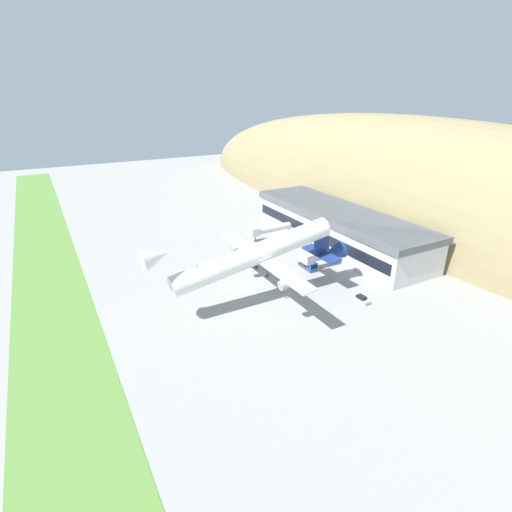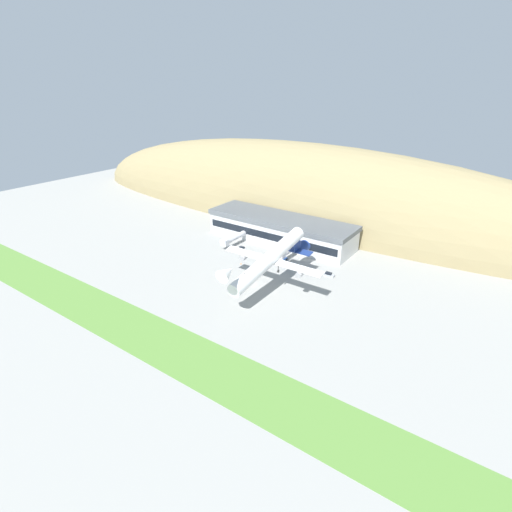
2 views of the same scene
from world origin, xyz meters
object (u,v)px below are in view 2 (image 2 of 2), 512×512
Objects in this scene: service_car_1 at (329,275)px; cargo_airplane at (270,259)px; jetway_1 at (286,252)px; terminal_building at (281,227)px; traffic_cone_0 at (241,264)px; service_car_0 at (242,249)px; fuel_truck at (279,259)px; jetway_0 at (233,239)px.

cargo_airplane is at bearing -119.77° from service_car_1.
jetway_1 is 0.25× the size of cargo_airplane.
terminal_building reaches higher than traffic_cone_0.
jetway_1 is 20.89m from traffic_cone_0.
service_car_0 is (-22.77, -2.44, -3.31)m from jetway_1.
service_car_1 is at bearing 60.23° from cargo_airplane.
cargo_airplane is 28.08m from fuel_truck.
service_car_1 is (45.34, -1.20, 0.01)m from service_car_0.
jetway_1 is at bearing 47.79° from traffic_cone_0.
fuel_truck is at bearing 114.39° from cargo_airplane.
service_car_1 is (51.88, -2.27, -3.30)m from jetway_0.
cargo_airplane reaches higher than service_car_1.
traffic_cone_0 is at bearing -132.21° from jetway_1.
cargo_airplane is at bearing -33.75° from jetway_0.
fuel_truck is at bearing -4.79° from jetway_0.
jetway_0 and jetway_1 have the same top height.
jetway_0 is at bearing 170.71° from service_car_0.
service_car_0 is at bearing 142.35° from cargo_airplane.
traffic_cone_0 is (-22.97, 11.85, -12.69)m from cargo_airplane.
cargo_airplane is at bearing -27.29° from traffic_cone_0.
terminal_building is at bearing 68.12° from service_car_0.
fuel_truck is (27.88, -2.34, -2.42)m from jetway_0.
jetway_0 is 1.19× the size of jetway_1.
service_car_0 is 15.62m from traffic_cone_0.
traffic_cone_0 is at bearing -41.78° from jetway_0.
jetway_0 reaches higher than traffic_cone_0.
service_car_1 is 0.63× the size of fuel_truck.
cargo_airplane is 12.19× the size of service_car_1.
traffic_cone_0 is at bearing -137.04° from fuel_truck.
cargo_airplane is (23.69, -45.14, 6.02)m from terminal_building.
cargo_airplane is (38.48, -25.71, 8.98)m from jetway_0.
terminal_building is 16.98× the size of service_car_0.
service_car_1 reaches higher than service_car_0.
cargo_airplane is 29.66m from service_car_1.
cargo_airplane reaches higher than fuel_truck.
jetway_0 is 47.14m from cargo_airplane.
cargo_airplane is 96.23× the size of traffic_cone_0.
jetway_0 is 7.42m from service_car_0.
service_car_1 is at bearing -1.52° from service_car_0.
fuel_truck is at bearing -3.40° from service_car_0.
cargo_airplane is at bearing -65.61° from fuel_truck.
jetway_1 is 29.96m from cargo_airplane.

